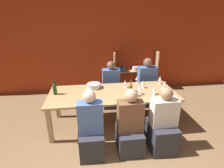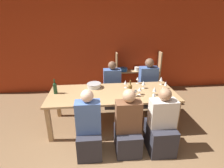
% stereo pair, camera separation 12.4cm
% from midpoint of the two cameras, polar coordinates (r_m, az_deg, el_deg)
% --- Properties ---
extents(wall_back_red, '(8.80, 0.06, 2.70)m').
position_cam_midpoint_polar(wall_back_red, '(5.39, -4.48, 11.79)').
color(wall_back_red, '#B23819').
rests_on(wall_back_red, ground_plane).
extents(shelf_unit, '(1.38, 0.30, 1.23)m').
position_cam_midpoint_polar(shelf_unit, '(5.58, 6.86, 2.55)').
color(shelf_unit, tan).
rests_on(shelf_unit, ground_plane).
extents(dining_table, '(2.62, 1.05, 0.76)m').
position_cam_midpoint_polar(dining_table, '(3.65, -0.76, -3.85)').
color(dining_table, tan).
rests_on(dining_table, ground_plane).
extents(mixing_bowl, '(0.31, 0.31, 0.10)m').
position_cam_midpoint_polar(mixing_bowl, '(3.86, -6.90, -0.50)').
color(mixing_bowl, '#B7BABC').
rests_on(mixing_bowl, dining_table).
extents(wine_bottle_green, '(0.07, 0.07, 0.34)m').
position_cam_midpoint_polar(wine_bottle_green, '(3.41, 5.04, -1.90)').
color(wine_bottle_green, brown).
rests_on(wine_bottle_green, dining_table).
extents(wine_bottle_dark, '(0.08, 0.08, 0.31)m').
position_cam_midpoint_polar(wine_bottle_dark, '(3.69, -19.12, -1.40)').
color(wine_bottle_dark, '#19381E').
rests_on(wine_bottle_dark, dining_table).
extents(wine_glass_red_a, '(0.08, 0.08, 0.18)m').
position_cam_midpoint_polar(wine_glass_red_a, '(3.62, 15.26, -1.40)').
color(wine_glass_red_a, white).
rests_on(wine_glass_red_a, dining_table).
extents(wine_glass_white_a, '(0.07, 0.07, 0.18)m').
position_cam_midpoint_polar(wine_glass_white_a, '(3.82, 3.39, 0.54)').
color(wine_glass_white_a, white).
rests_on(wine_glass_white_a, dining_table).
extents(wine_glass_white_b, '(0.07, 0.07, 0.17)m').
position_cam_midpoint_polar(wine_glass_white_b, '(3.58, 12.77, -1.59)').
color(wine_glass_white_b, white).
rests_on(wine_glass_white_b, dining_table).
extents(wine_glass_empty_a, '(0.06, 0.06, 0.17)m').
position_cam_midpoint_polar(wine_glass_empty_a, '(4.10, 7.27, 1.85)').
color(wine_glass_empty_a, white).
rests_on(wine_glass_empty_a, dining_table).
extents(wine_glass_red_b, '(0.08, 0.08, 0.16)m').
position_cam_midpoint_polar(wine_glass_red_b, '(3.53, 8.09, -1.57)').
color(wine_glass_red_b, white).
rests_on(wine_glass_red_b, dining_table).
extents(wine_glass_empty_b, '(0.08, 0.08, 0.19)m').
position_cam_midpoint_polar(wine_glass_empty_b, '(4.17, 14.63, 1.78)').
color(wine_glass_empty_b, white).
rests_on(wine_glass_empty_b, dining_table).
extents(wine_glass_white_c, '(0.06, 0.06, 0.17)m').
position_cam_midpoint_polar(wine_glass_white_c, '(3.30, 3.68, -3.09)').
color(wine_glass_white_c, white).
rests_on(wine_glass_white_c, dining_table).
extents(wine_glass_white_d, '(0.06, 0.06, 0.17)m').
position_cam_midpoint_polar(wine_glass_white_d, '(3.28, -8.98, -3.49)').
color(wine_glass_white_d, white).
rests_on(wine_glass_white_d, dining_table).
extents(wine_glass_empty_c, '(0.06, 0.06, 0.17)m').
position_cam_midpoint_polar(wine_glass_empty_c, '(3.34, 12.68, -3.25)').
color(wine_glass_empty_c, white).
rests_on(wine_glass_empty_c, dining_table).
extents(wine_glass_empty_d, '(0.07, 0.07, 0.16)m').
position_cam_midpoint_polar(wine_glass_empty_d, '(3.46, 6.84, -2.01)').
color(wine_glass_empty_d, white).
rests_on(wine_glass_empty_d, dining_table).
extents(wine_glass_empty_e, '(0.08, 0.08, 0.17)m').
position_cam_midpoint_polar(wine_glass_empty_e, '(3.86, 9.21, 0.42)').
color(wine_glass_empty_e, white).
rests_on(wine_glass_empty_e, dining_table).
extents(wine_glass_red_c, '(0.07, 0.07, 0.17)m').
position_cam_midpoint_polar(wine_glass_red_c, '(3.97, 16.04, 0.29)').
color(wine_glass_red_c, white).
rests_on(wine_glass_red_c, dining_table).
extents(person_near_a, '(0.42, 0.53, 1.18)m').
position_cam_midpoint_polar(person_near_a, '(3.10, 4.60, -14.48)').
color(person_near_a, '#2D2D38').
rests_on(person_near_a, ground_plane).
extents(person_far_a, '(0.44, 0.55, 1.20)m').
position_cam_midpoint_polar(person_far_a, '(4.57, -1.10, -1.93)').
color(person_far_a, '#2D2D38').
rests_on(person_far_a, ground_plane).
extents(person_near_b, '(0.44, 0.55, 1.18)m').
position_cam_midpoint_polar(person_near_b, '(3.24, 14.98, -13.55)').
color(person_near_b, '#2D2D38').
rests_on(person_near_b, ground_plane).
extents(person_far_b, '(0.46, 0.57, 1.26)m').
position_cam_midpoint_polar(person_far_b, '(4.73, 10.32, -1.17)').
color(person_far_b, '#2D2D38').
rests_on(person_far_b, ground_plane).
extents(person_near_c, '(0.40, 0.50, 1.20)m').
position_cam_midpoint_polar(person_near_c, '(3.03, -8.03, -15.33)').
color(person_near_c, '#2D2D38').
rests_on(person_near_c, ground_plane).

